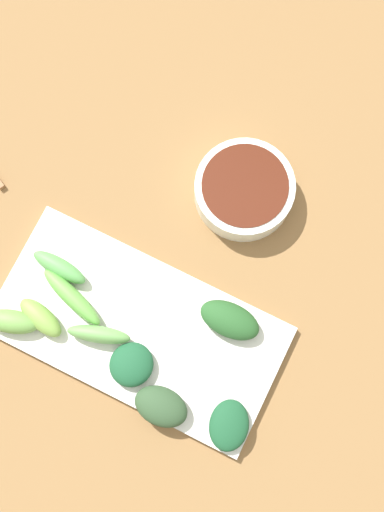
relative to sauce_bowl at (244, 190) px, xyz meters
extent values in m
cube|color=olive|center=(0.15, -0.03, -0.03)|extent=(2.10, 2.10, 0.02)
cylinder|color=white|center=(0.00, 0.00, 0.00)|extent=(0.13, 0.13, 0.04)
cylinder|color=#4D1D0F|center=(0.00, 0.00, 0.00)|extent=(0.11, 0.11, 0.03)
cube|color=silver|center=(0.21, -0.04, -0.02)|extent=(0.17, 0.35, 0.01)
ellipsoid|color=#1B4F2D|center=(0.27, 0.11, 0.00)|extent=(0.07, 0.06, 0.02)
ellipsoid|color=#6AA048|center=(0.28, -0.18, 0.00)|extent=(0.05, 0.07, 0.03)
ellipsoid|color=#79A545|center=(0.26, -0.15, 0.00)|extent=(0.04, 0.07, 0.02)
ellipsoid|color=#69A654|center=(0.24, -0.08, 0.00)|extent=(0.04, 0.08, 0.03)
ellipsoid|color=#1C5331|center=(0.26, -0.03, 0.00)|extent=(0.06, 0.06, 0.02)
ellipsoid|color=#2F4B2D|center=(0.28, 0.03, 0.00)|extent=(0.05, 0.07, 0.03)
ellipsoid|color=#275627|center=(0.16, 0.06, 0.00)|extent=(0.04, 0.08, 0.03)
ellipsoid|color=#68B549|center=(0.22, -0.13, 0.00)|extent=(0.05, 0.10, 0.03)
ellipsoid|color=#5CA754|center=(0.19, -0.16, 0.00)|extent=(0.03, 0.07, 0.03)
camera|label=1|loc=(0.26, 0.05, 0.84)|focal=48.65mm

